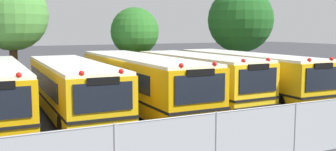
{
  "coord_description": "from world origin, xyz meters",
  "views": [
    {
      "loc": [
        -7.11,
        -17.28,
        3.91
      ],
      "look_at": [
        1.6,
        0.0,
        1.6
      ],
      "focal_mm": 41.38,
      "sensor_mm": 36.0,
      "label": 1
    }
  ],
  "objects_px": {
    "school_bus_3": "(197,77)",
    "tree_2": "(133,32)",
    "school_bus_4": "(245,74)",
    "school_bus_1": "(72,87)",
    "school_bus_2": "(140,80)",
    "tree_1": "(9,16)",
    "tree_3": "(241,19)"
  },
  "relations": [
    {
      "from": "tree_2",
      "to": "school_bus_2",
      "type": "bearing_deg",
      "value": -109.18
    },
    {
      "from": "school_bus_1",
      "to": "tree_2",
      "type": "bearing_deg",
      "value": -127.27
    },
    {
      "from": "school_bus_4",
      "to": "tree_3",
      "type": "xyz_separation_m",
      "value": [
        5.4,
        7.59,
        3.34
      ]
    },
    {
      "from": "school_bus_4",
      "to": "school_bus_3",
      "type": "bearing_deg",
      "value": 2.82
    },
    {
      "from": "school_bus_2",
      "to": "tree_1",
      "type": "distance_m",
      "value": 9.44
    },
    {
      "from": "school_bus_3",
      "to": "tree_1",
      "type": "xyz_separation_m",
      "value": [
        -8.47,
        7.21,
        3.27
      ]
    },
    {
      "from": "school_bus_1",
      "to": "school_bus_2",
      "type": "height_order",
      "value": "school_bus_2"
    },
    {
      "from": "school_bus_4",
      "to": "school_bus_1",
      "type": "bearing_deg",
      "value": 3.11
    },
    {
      "from": "school_bus_3",
      "to": "tree_2",
      "type": "distance_m",
      "value": 7.46
    },
    {
      "from": "school_bus_4",
      "to": "tree_1",
      "type": "bearing_deg",
      "value": -30.06
    },
    {
      "from": "school_bus_3",
      "to": "tree_2",
      "type": "xyz_separation_m",
      "value": [
        -0.81,
        7.04,
        2.33
      ]
    },
    {
      "from": "school_bus_1",
      "to": "tree_1",
      "type": "height_order",
      "value": "tree_1"
    },
    {
      "from": "school_bus_1",
      "to": "school_bus_4",
      "type": "distance_m",
      "value": 9.8
    },
    {
      "from": "tree_2",
      "to": "tree_3",
      "type": "relative_size",
      "value": 0.74
    },
    {
      "from": "school_bus_2",
      "to": "tree_1",
      "type": "relative_size",
      "value": 1.7
    },
    {
      "from": "school_bus_3",
      "to": "tree_3",
      "type": "xyz_separation_m",
      "value": [
        8.59,
        7.67,
        3.33
      ]
    },
    {
      "from": "school_bus_1",
      "to": "tree_3",
      "type": "bearing_deg",
      "value": -151.28
    },
    {
      "from": "school_bus_4",
      "to": "tree_2",
      "type": "xyz_separation_m",
      "value": [
        -4.01,
        6.96,
        2.34
      ]
    },
    {
      "from": "school_bus_2",
      "to": "school_bus_4",
      "type": "relative_size",
      "value": 1.03
    },
    {
      "from": "tree_1",
      "to": "tree_2",
      "type": "xyz_separation_m",
      "value": [
        7.66,
        -0.17,
        -0.94
      ]
    },
    {
      "from": "school_bus_1",
      "to": "school_bus_3",
      "type": "bearing_deg",
      "value": -176.81
    },
    {
      "from": "school_bus_2",
      "to": "tree_2",
      "type": "bearing_deg",
      "value": -108.79
    },
    {
      "from": "school_bus_2",
      "to": "tree_3",
      "type": "height_order",
      "value": "tree_3"
    },
    {
      "from": "school_bus_2",
      "to": "tree_2",
      "type": "relative_size",
      "value": 2.16
    },
    {
      "from": "tree_1",
      "to": "school_bus_4",
      "type": "bearing_deg",
      "value": -31.42
    },
    {
      "from": "school_bus_1",
      "to": "tree_1",
      "type": "distance_m",
      "value": 8.35
    },
    {
      "from": "tree_1",
      "to": "tree_3",
      "type": "xyz_separation_m",
      "value": [
        17.07,
        0.46,
        0.06
      ]
    },
    {
      "from": "school_bus_1",
      "to": "tree_2",
      "type": "xyz_separation_m",
      "value": [
        5.79,
        7.26,
        2.39
      ]
    },
    {
      "from": "school_bus_3",
      "to": "tree_1",
      "type": "relative_size",
      "value": 1.41
    },
    {
      "from": "school_bus_4",
      "to": "tree_1",
      "type": "distance_m",
      "value": 14.06
    },
    {
      "from": "tree_1",
      "to": "tree_2",
      "type": "bearing_deg",
      "value": -1.25
    },
    {
      "from": "tree_3",
      "to": "school_bus_3",
      "type": "bearing_deg",
      "value": -138.26
    }
  ]
}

